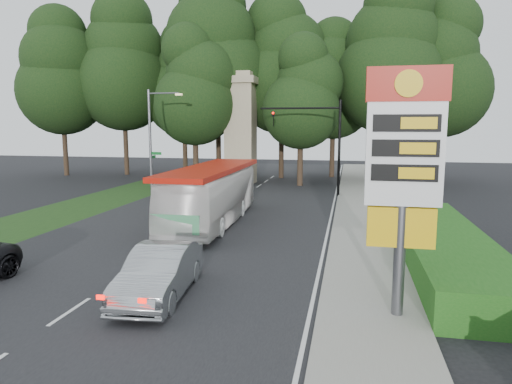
% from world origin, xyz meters
% --- Properties ---
extents(ground, '(120.00, 120.00, 0.00)m').
position_xyz_m(ground, '(0.00, 0.00, 0.00)').
color(ground, black).
rests_on(ground, ground).
extents(road_surface, '(14.00, 80.00, 0.02)m').
position_xyz_m(road_surface, '(0.00, 12.00, 0.01)').
color(road_surface, black).
rests_on(road_surface, ground).
extents(sidewalk_right, '(3.00, 80.00, 0.12)m').
position_xyz_m(sidewalk_right, '(8.50, 12.00, 0.06)').
color(sidewalk_right, gray).
rests_on(sidewalk_right, ground).
extents(grass_verge_left, '(5.00, 50.00, 0.02)m').
position_xyz_m(grass_verge_left, '(-9.50, 18.00, 0.01)').
color(grass_verge_left, '#193814').
rests_on(grass_verge_left, ground).
extents(hedge, '(3.00, 14.00, 1.20)m').
position_xyz_m(hedge, '(11.50, 8.00, 0.60)').
color(hedge, '#1B5316').
rests_on(hedge, ground).
extents(gas_station_pylon, '(2.10, 0.45, 6.85)m').
position_xyz_m(gas_station_pylon, '(9.20, 1.99, 4.45)').
color(gas_station_pylon, '#59595E').
rests_on(gas_station_pylon, ground).
extents(traffic_signal_mast, '(6.10, 0.35, 7.20)m').
position_xyz_m(traffic_signal_mast, '(5.68, 24.00, 4.67)').
color(traffic_signal_mast, black).
rests_on(traffic_signal_mast, ground).
extents(streetlight_signs, '(2.75, 0.98, 8.00)m').
position_xyz_m(streetlight_signs, '(-6.99, 22.01, 4.44)').
color(streetlight_signs, '#59595E').
rests_on(streetlight_signs, ground).
extents(monument, '(3.00, 3.00, 10.05)m').
position_xyz_m(monument, '(-2.00, 30.00, 5.10)').
color(monument, tan).
rests_on(monument, ground).
extents(tree_far_west, '(8.96, 8.96, 17.60)m').
position_xyz_m(tree_far_west, '(-22.00, 33.00, 10.68)').
color(tree_far_west, '#2D2116').
rests_on(tree_far_west, ground).
extents(tree_west_mid, '(9.80, 9.80, 19.25)m').
position_xyz_m(tree_west_mid, '(-16.00, 35.00, 11.69)').
color(tree_west_mid, '#2D2116').
rests_on(tree_west_mid, ground).
extents(tree_west_near, '(8.40, 8.40, 16.50)m').
position_xyz_m(tree_west_near, '(-10.00, 37.00, 10.02)').
color(tree_west_near, '#2D2116').
rests_on(tree_west_near, ground).
extents(tree_center_left, '(10.08, 10.08, 19.80)m').
position_xyz_m(tree_center_left, '(-5.00, 33.00, 12.02)').
color(tree_center_left, '#2D2116').
rests_on(tree_center_left, ground).
extents(tree_center_right, '(9.24, 9.24, 18.15)m').
position_xyz_m(tree_center_right, '(1.00, 35.00, 11.02)').
color(tree_center_right, '#2D2116').
rests_on(tree_center_right, ground).
extents(tree_east_near, '(8.12, 8.12, 15.95)m').
position_xyz_m(tree_east_near, '(6.00, 37.00, 9.68)').
color(tree_east_near, '#2D2116').
rests_on(tree_east_near, ground).
extents(tree_east_mid, '(9.52, 9.52, 18.70)m').
position_xyz_m(tree_east_mid, '(11.00, 33.00, 11.35)').
color(tree_east_mid, '#2D2116').
rests_on(tree_east_mid, ground).
extents(tree_far_east, '(8.68, 8.68, 17.05)m').
position_xyz_m(tree_far_east, '(16.00, 35.00, 10.35)').
color(tree_far_east, '#2D2116').
rests_on(tree_far_east, ground).
extents(tree_monument_left, '(7.28, 7.28, 14.30)m').
position_xyz_m(tree_monument_left, '(-6.00, 29.00, 8.68)').
color(tree_monument_left, '#2D2116').
rests_on(tree_monument_left, ground).
extents(tree_monument_right, '(6.72, 6.72, 13.20)m').
position_xyz_m(tree_monument_right, '(3.50, 29.50, 8.01)').
color(tree_monument_right, '#2D2116').
rests_on(tree_monument_right, ground).
extents(transit_bus, '(3.01, 11.31, 3.13)m').
position_xyz_m(transit_bus, '(0.50, 12.88, 1.56)').
color(transit_bus, white).
rests_on(transit_bus, ground).
extents(sedan_silver, '(2.11, 4.95, 1.59)m').
position_xyz_m(sedan_silver, '(2.07, 2.15, 0.79)').
color(sedan_silver, '#A1A5A8').
rests_on(sedan_silver, ground).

